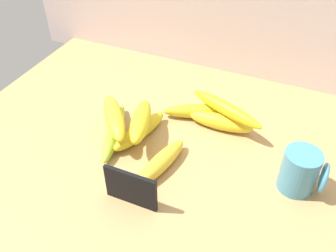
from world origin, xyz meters
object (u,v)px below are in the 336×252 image
(banana_0, at_px, (140,131))
(banana_2, at_px, (221,122))
(banana_5, at_px, (140,121))
(banana_4, at_px, (114,132))
(coffee_mug, at_px, (301,170))
(chalkboard_sign, at_px, (131,189))
(banana_3, at_px, (202,111))
(banana_7, at_px, (114,117))
(banana_6, at_px, (226,109))
(banana_1, at_px, (161,162))

(banana_0, height_order, banana_2, same)
(banana_0, distance_m, banana_5, 0.04)
(banana_4, bearing_deg, banana_5, 11.31)
(coffee_mug, xyz_separation_m, banana_0, (-0.37, 0.01, -0.03))
(chalkboard_sign, distance_m, banana_3, 0.31)
(banana_0, height_order, banana_3, same)
(coffee_mug, relative_size, banana_7, 0.55)
(banana_0, xyz_separation_m, banana_6, (0.17, 0.12, 0.04))
(banana_3, distance_m, banana_6, 0.08)
(banana_4, relative_size, banana_6, 1.01)
(banana_2, xyz_separation_m, banana_4, (-0.23, -0.13, -0.00))
(banana_1, bearing_deg, banana_4, 161.19)
(chalkboard_sign, xyz_separation_m, banana_2, (0.09, 0.29, -0.02))
(banana_1, height_order, banana_3, same)
(banana_2, xyz_separation_m, banana_7, (-0.23, -0.12, 0.04))
(banana_0, relative_size, banana_3, 0.87)
(banana_4, bearing_deg, banana_0, 22.83)
(banana_1, distance_m, banana_3, 0.21)
(banana_0, xyz_separation_m, banana_2, (0.17, 0.11, 0.00))
(banana_2, bearing_deg, banana_0, -147.15)
(banana_7, bearing_deg, coffee_mug, 1.39)
(banana_1, relative_size, banana_4, 0.79)
(chalkboard_sign, distance_m, banana_6, 0.32)
(banana_2, distance_m, banana_4, 0.26)
(banana_0, distance_m, banana_3, 0.17)
(banana_3, bearing_deg, coffee_mug, -27.96)
(banana_1, xyz_separation_m, banana_3, (0.02, 0.21, -0.00))
(chalkboard_sign, height_order, coffee_mug, coffee_mug)
(coffee_mug, relative_size, banana_0, 0.55)
(coffee_mug, xyz_separation_m, banana_5, (-0.36, -0.00, 0.01))
(banana_4, bearing_deg, banana_6, 31.72)
(banana_0, height_order, banana_6, banana_6)
(chalkboard_sign, height_order, banana_7, chalkboard_sign)
(banana_4, bearing_deg, banana_1, -18.81)
(banana_0, xyz_separation_m, banana_1, (0.09, -0.07, -0.00))
(banana_1, xyz_separation_m, banana_6, (0.09, 0.19, 0.04))
(banana_2, height_order, banana_7, banana_7)
(banana_3, xyz_separation_m, banana_7, (-0.17, -0.15, 0.04))
(banana_3, relative_size, banana_5, 1.29)
(banana_3, bearing_deg, banana_4, -136.91)
(banana_0, xyz_separation_m, banana_3, (0.11, 0.13, -0.00))
(coffee_mug, xyz_separation_m, banana_1, (-0.28, -0.07, -0.03))
(banana_5, height_order, banana_7, banana_5)
(banana_1, bearing_deg, banana_6, 66.07)
(chalkboard_sign, distance_m, banana_7, 0.21)
(banana_5, height_order, banana_6, banana_5)
(banana_4, distance_m, banana_7, 0.04)
(chalkboard_sign, height_order, banana_3, chalkboard_sign)
(banana_2, distance_m, banana_5, 0.20)
(chalkboard_sign, relative_size, banana_3, 0.56)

